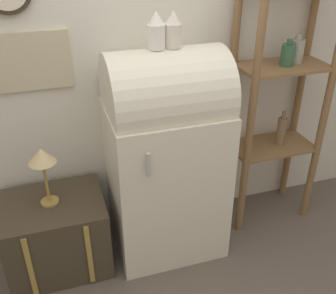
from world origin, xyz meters
TOP-DOWN VIEW (x-y plane):
  - ground_plane at (0.00, 0.00)m, footprint 12.00×12.00m
  - wall_back at (-0.00, 0.57)m, footprint 7.00×0.09m
  - refrigerator at (-0.00, 0.26)m, footprint 0.70×0.61m
  - suitcase_trunk at (-0.73, 0.26)m, footprint 0.62×0.50m
  - shelf_unit at (0.83, 0.35)m, footprint 0.61×0.35m
  - vase_left at (-0.05, 0.27)m, footprint 0.10×0.10m
  - vase_center at (0.05, 0.27)m, footprint 0.10×0.10m
  - desk_lamp at (-0.74, 0.27)m, footprint 0.16×0.16m

SIDE VIEW (x-z plane):
  - ground_plane at x=0.00m, z-range 0.00..0.00m
  - suitcase_trunk at x=-0.73m, z-range 0.00..0.49m
  - refrigerator at x=0.00m, z-range 0.02..1.40m
  - desk_lamp at x=-0.74m, z-range 0.61..0.99m
  - shelf_unit at x=0.83m, z-range 0.12..1.89m
  - wall_back at x=0.00m, z-range 0.00..2.70m
  - vase_center at x=0.05m, z-range 1.37..1.57m
  - vase_left at x=-0.05m, z-range 1.37..1.57m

